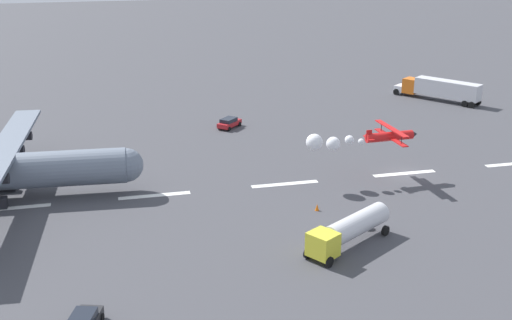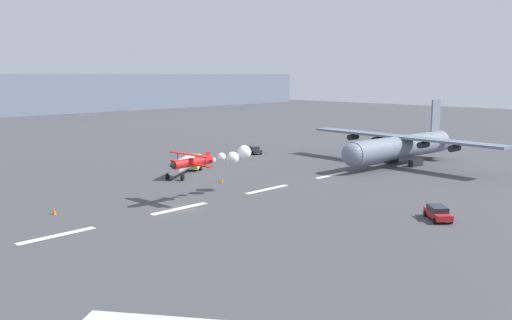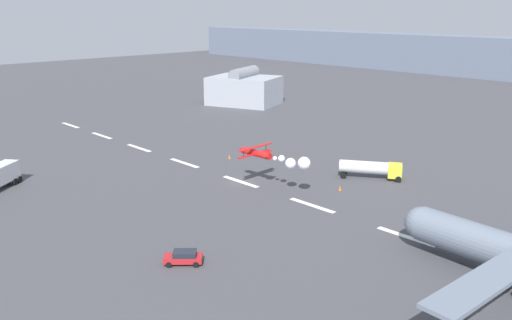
{
  "view_description": "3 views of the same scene",
  "coord_description": "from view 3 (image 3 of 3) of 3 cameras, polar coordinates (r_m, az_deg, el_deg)",
  "views": [
    {
      "loc": [
        34.92,
        68.29,
        27.99
      ],
      "look_at": [
        18.64,
        0.0,
        3.27
      ],
      "focal_mm": 45.78,
      "sensor_mm": 36.0,
      "label": 1
    },
    {
      "loc": [
        -37.44,
        -49.96,
        15.83
      ],
      "look_at": [
        14.3,
        1.32,
        4.09
      ],
      "focal_mm": 37.33,
      "sensor_mm": 36.0,
      "label": 2
    },
    {
      "loc": [
        61.24,
        -56.02,
        27.33
      ],
      "look_at": [
        2.73,
        0.85,
        4.07
      ],
      "focal_mm": 37.58,
      "sensor_mm": 36.0,
      "label": 3
    }
  ],
  "objects": [
    {
      "name": "stunt_biplane_red",
      "position": [
        81.58,
        2.43,
        0.18
      ],
      "size": [
        14.06,
        7.33,
        2.24
      ],
      "color": "red"
    },
    {
      "name": "runway_stripe_3",
      "position": [
        98.6,
        -7.62,
        -0.32
      ],
      "size": [
        8.0,
        0.9,
        0.01
      ],
      "primitive_type": "cube",
      "color": "white",
      "rests_on": "ground"
    },
    {
      "name": "followme_car_yellow",
      "position": [
        60.6,
        -7.71,
        -10.2
      ],
      "size": [
        4.21,
        4.3,
        1.52
      ],
      "color": "#B21E23",
      "rests_on": "ground"
    },
    {
      "name": "traffic_cone_near",
      "position": [
        100.73,
        -2.86,
        0.37
      ],
      "size": [
        0.44,
        0.44,
        0.75
      ],
      "primitive_type": "cone",
      "color": "orange",
      "rests_on": "ground"
    },
    {
      "name": "runway_stripe_2",
      "position": [
        110.76,
        -12.33,
        1.26
      ],
      "size": [
        8.0,
        0.9,
        0.01
      ],
      "primitive_type": "cube",
      "color": "white",
      "rests_on": "ground"
    },
    {
      "name": "ground_plane",
      "position": [
        87.38,
        -1.65,
        -2.32
      ],
      "size": [
        440.0,
        440.0,
        0.0
      ],
      "primitive_type": "plane",
      "color": "#424247",
      "rests_on": "ground"
    },
    {
      "name": "runway_stripe_5",
      "position": [
        77.51,
        5.99,
        -4.82
      ],
      "size": [
        8.0,
        0.9,
        0.01
      ],
      "primitive_type": "cube",
      "color": "white",
      "rests_on": "ground"
    },
    {
      "name": "runway_stripe_0",
      "position": [
        136.9,
        -19.13,
        3.52
      ],
      "size": [
        8.0,
        0.9,
        0.01
      ],
      "primitive_type": "cube",
      "color": "white",
      "rests_on": "ground"
    },
    {
      "name": "traffic_cone_far",
      "position": [
        84.15,
        8.93,
        -2.97
      ],
      "size": [
        0.44,
        0.44,
        0.75
      ],
      "primitive_type": "cone",
      "color": "orange",
      "rests_on": "ground"
    },
    {
      "name": "runway_stripe_4",
      "position": [
        87.38,
        -1.65,
        -2.32
      ],
      "size": [
        8.0,
        0.9,
        0.01
      ],
      "primitive_type": "cube",
      "color": "white",
      "rests_on": "ground"
    },
    {
      "name": "runway_stripe_6",
      "position": [
        69.57,
        15.68,
        -7.85
      ],
      "size": [
        8.0,
        0.9,
        0.01
      ],
      "primitive_type": "cube",
      "color": "white",
      "rests_on": "ground"
    },
    {
      "name": "fuel_tanker_truck",
      "position": [
        90.57,
        12.17,
        -0.86
      ],
      "size": [
        9.85,
        7.59,
        2.9
      ],
      "color": "yellow",
      "rests_on": "ground"
    },
    {
      "name": "hangar_building",
      "position": [
        157.65,
        -1.26,
        7.54
      ],
      "size": [
        22.83,
        20.1,
        10.73
      ],
      "color": "#9EA3AD",
      "rests_on": "ground"
    },
    {
      "name": "runway_stripe_1",
      "position": [
        123.6,
        -16.09,
        2.51
      ],
      "size": [
        8.0,
        0.9,
        0.01
      ],
      "primitive_type": "cube",
      "color": "white",
      "rests_on": "ground"
    }
  ]
}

